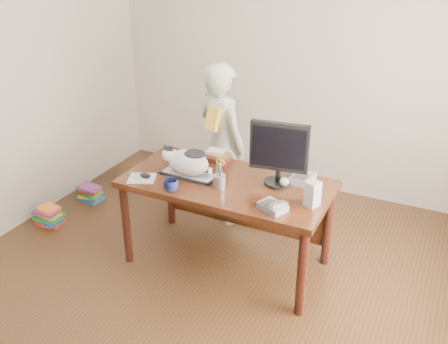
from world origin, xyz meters
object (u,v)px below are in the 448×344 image
monitor (279,151)px  speaker (313,194)px  pen_cup (220,180)px  person (222,144)px  book_stack (217,156)px  book_pile_b (90,193)px  baseball (284,182)px  desk (231,194)px  book_pile_a (49,216)px  mouse (145,175)px  coffee_mug (171,186)px  cat (187,161)px  keyboard (189,175)px  phone (273,206)px  calculator (302,178)px

monitor → speaker: bearing=-39.2°
pen_cup → person: person is taller
speaker → book_stack: bearing=177.1°
speaker → book_pile_b: speaker is taller
baseball → book_pile_b: baseball is taller
monitor → person: person is taller
desk → book_pile_a: 1.85m
pen_cup → mouse: (-0.60, -0.10, -0.05)m
coffee_mug → baseball: coffee_mug is taller
book_stack → person: bearing=113.8°
coffee_mug → baseball: 0.85m
cat → book_stack: bearing=81.1°
baseball → person: person is taller
pen_cup → person: 0.85m
book_pile_a → book_pile_b: (0.03, 0.55, -0.02)m
pen_cup → book_pile_b: 1.94m
pen_cup → book_pile_b: pen_cup is taller
coffee_mug → speaker: speaker is taller
keyboard → monitor: (0.68, 0.17, 0.27)m
mouse → book_pile_a: (-1.15, 0.03, -0.68)m
desk → cat: size_ratio=3.66×
mouse → book_stack: book_stack is taller
cat → coffee_mug: 0.29m
coffee_mug → phone: coffee_mug is taller
cat → monitor: 0.73m
desk → coffee_mug: bearing=-126.5°
speaker → baseball: size_ratio=2.66×
monitor → pen_cup: monitor is taller
keyboard → baseball: baseball is taller
book_pile_a → desk: bearing=9.0°
coffee_mug → book_stack: 0.66m
monitor → calculator: size_ratio=2.27×
cat → monitor: monitor is taller
pen_cup → mouse: pen_cup is taller
book_pile_a → baseball: bearing=8.3°
person → pen_cup: bearing=139.9°
mouse → speaker: bearing=-17.1°
person → book_pile_a: 1.76m
speaker → calculator: speaker is taller
speaker → person: 1.29m
desk → speaker: bearing=-13.0°
monitor → book_pile_a: 2.34m
phone → baseball: phone is taller
phone → book_pile_a: 2.33m
desk → book_pile_b: size_ratio=6.20×
phone → book_stack: phone is taller
mouse → calculator: size_ratio=0.50×
cat → phone: (0.80, -0.20, -0.10)m
phone → book_stack: (-0.73, 0.58, 0.01)m
speaker → mouse: bearing=-153.2°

